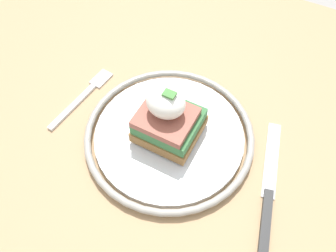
{
  "coord_description": "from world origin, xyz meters",
  "views": [
    {
      "loc": [
        0.16,
        -0.23,
        1.17
      ],
      "look_at": [
        0.04,
        -0.0,
        0.79
      ],
      "focal_mm": 35.0,
      "sensor_mm": 36.0,
      "label": 1
    }
  ],
  "objects_px": {
    "sandwich": "(167,120)",
    "knife": "(268,194)",
    "plate": "(168,136)",
    "fork": "(84,95)"
  },
  "relations": [
    {
      "from": "sandwich",
      "to": "fork",
      "type": "distance_m",
      "value": 0.16
    },
    {
      "from": "plate",
      "to": "fork",
      "type": "height_order",
      "value": "plate"
    },
    {
      "from": "sandwich",
      "to": "knife",
      "type": "relative_size",
      "value": 0.44
    },
    {
      "from": "plate",
      "to": "fork",
      "type": "distance_m",
      "value": 0.16
    },
    {
      "from": "fork",
      "to": "knife",
      "type": "bearing_deg",
      "value": -4.28
    },
    {
      "from": "fork",
      "to": "knife",
      "type": "distance_m",
      "value": 0.32
    },
    {
      "from": "plate",
      "to": "sandwich",
      "type": "height_order",
      "value": "sandwich"
    },
    {
      "from": "plate",
      "to": "fork",
      "type": "xyz_separation_m",
      "value": [
        -0.16,
        0.01,
        -0.01
      ]
    },
    {
      "from": "sandwich",
      "to": "fork",
      "type": "xyz_separation_m",
      "value": [
        -0.16,
        0.01,
        -0.05
      ]
    },
    {
      "from": "fork",
      "to": "knife",
      "type": "relative_size",
      "value": 0.71
    }
  ]
}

